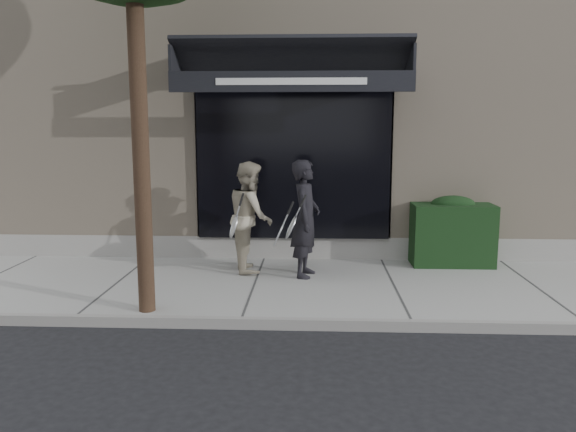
{
  "coord_description": "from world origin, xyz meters",
  "views": [
    {
      "loc": [
        -1.16,
        -7.86,
        2.37
      ],
      "look_at": [
        -1.55,
        0.6,
        1.01
      ],
      "focal_mm": 35.0,
      "sensor_mm": 36.0,
      "label": 1
    }
  ],
  "objects": [
    {
      "name": "pedestrian_front",
      "position": [
        -1.28,
        0.41,
        1.0
      ],
      "size": [
        0.74,
        0.82,
        1.76
      ],
      "color": "black",
      "rests_on": "sidewalk"
    },
    {
      "name": "sidewalk",
      "position": [
        0.0,
        0.0,
        0.06
      ],
      "size": [
        20.0,
        3.0,
        0.12
      ],
      "primitive_type": "cube",
      "color": "#9A9994",
      "rests_on": "ground"
    },
    {
      "name": "curb",
      "position": [
        0.0,
        -1.55,
        0.07
      ],
      "size": [
        20.0,
        0.1,
        0.14
      ],
      "primitive_type": "cube",
      "color": "gray",
      "rests_on": "ground"
    },
    {
      "name": "ground",
      "position": [
        0.0,
        0.0,
        0.0
      ],
      "size": [
        80.0,
        80.0,
        0.0
      ],
      "primitive_type": "plane",
      "color": "black",
      "rests_on": "ground"
    },
    {
      "name": "building_facade",
      "position": [
        -0.01,
        4.96,
        2.74
      ],
      "size": [
        14.3,
        8.04,
        5.64
      ],
      "color": "beige",
      "rests_on": "ground"
    },
    {
      "name": "pedestrian_back",
      "position": [
        -2.14,
        0.71,
        0.98
      ],
      "size": [
        0.82,
        0.97,
        1.71
      ],
      "color": "#B4A990",
      "rests_on": "sidewalk"
    },
    {
      "name": "hedge",
      "position": [
        1.1,
        1.25,
        0.66
      ],
      "size": [
        1.3,
        0.7,
        1.14
      ],
      "color": "black",
      "rests_on": "sidewalk"
    }
  ]
}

